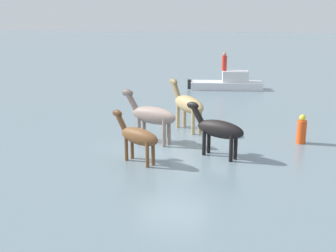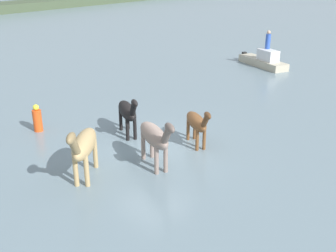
% 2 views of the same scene
% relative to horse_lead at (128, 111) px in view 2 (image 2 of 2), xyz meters
% --- Properties ---
extents(ground_plane, '(164.77, 164.77, 0.00)m').
position_rel_horse_lead_xyz_m(ground_plane, '(-0.30, -1.61, -1.01)').
color(ground_plane, slate).
extents(horse_lead, '(1.55, 2.19, 1.83)m').
position_rel_horse_lead_xyz_m(horse_lead, '(0.00, 0.00, 0.00)').
color(horse_lead, black).
rests_on(horse_lead, ground_plane).
extents(horse_pinto_flank, '(1.50, 1.95, 1.67)m').
position_rel_horse_lead_xyz_m(horse_pinto_flank, '(0.91, -2.66, -0.09)').
color(horse_pinto_flank, brown).
rests_on(horse_pinto_flank, ground_plane).
extents(horse_chestnut_trailing, '(1.52, 2.44, 1.98)m').
position_rel_horse_lead_xyz_m(horse_chestnut_trailing, '(-1.35, -2.54, 0.08)').
color(horse_chestnut_trailing, gray).
rests_on(horse_chestnut_trailing, ground_plane).
extents(horse_gray_outer, '(2.37, 1.89, 2.05)m').
position_rel_horse_lead_xyz_m(horse_gray_outer, '(-3.32, -1.32, 0.12)').
color(horse_gray_outer, tan).
rests_on(horse_gray_outer, ground_plane).
extents(boat_dinghy_port, '(2.66, 4.04, 1.32)m').
position_rel_horse_lead_xyz_m(boat_dinghy_port, '(14.06, 1.08, -0.70)').
color(boat_dinghy_port, '#B7AD93').
rests_on(boat_dinghy_port, ground_plane).
extents(person_watcher_seated, '(0.32, 0.32, 1.19)m').
position_rel_horse_lead_xyz_m(person_watcher_seated, '(14.16, 0.94, 0.71)').
color(person_watcher_seated, '#2D51B2').
rests_on(person_watcher_seated, boat_dinghy_port).
extents(buoy_channel_marker, '(0.36, 0.36, 1.14)m').
position_rel_horse_lead_xyz_m(buoy_channel_marker, '(-1.96, 3.19, -0.50)').
color(buoy_channel_marker, '#E54C19').
rests_on(buoy_channel_marker, ground_plane).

